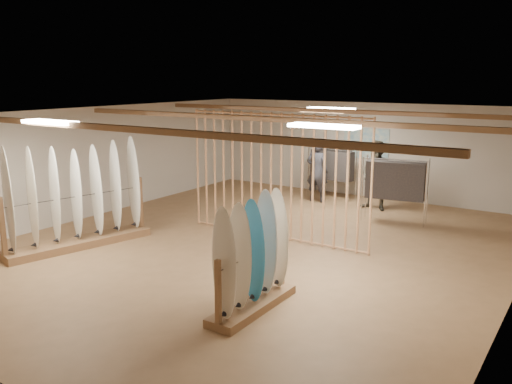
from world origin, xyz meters
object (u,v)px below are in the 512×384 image
Objects in this scene: clothing_rack_a at (332,165)px; clothing_rack_b at (395,180)px; shopper_b at (377,171)px; rack_right at (253,272)px; shopper_a at (317,167)px; rack_left at (77,212)px.

clothing_rack_a is 0.93× the size of clothing_rack_b.
shopper_b is at bearing 122.00° from clothing_rack_b.
rack_right is at bearing -65.35° from clothing_rack_a.
shopper_a reaches higher than rack_right.
clothing_rack_a is 0.75× the size of shopper_a.
clothing_rack_b is at bearing 89.06° from rack_right.
rack_right is at bearing 104.70° from shopper_a.
rack_left reaches higher than shopper_b.
shopper_b is at bearing 71.92° from rack_left.
rack_left is at bearing -140.18° from clothing_rack_b.
clothing_rack_a is 0.72m from shopper_a.
shopper_a is (-2.54, 7.20, 0.41)m from rack_right.
rack_left reaches higher than shopper_a.
rack_left is 1.49× the size of shopper_b.
clothing_rack_a is (2.42, 7.28, 0.23)m from rack_left.
rack_right is at bearing -75.32° from shopper_b.
rack_left is 6.97m from shopper_a.
clothing_rack_a is at bearing -104.96° from shopper_a.
shopper_b reaches higher than rack_right.
clothing_rack_b is 0.80× the size of shopper_a.
rack_left is 2.10× the size of clothing_rack_a.
rack_left is 1.96× the size of clothing_rack_b.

